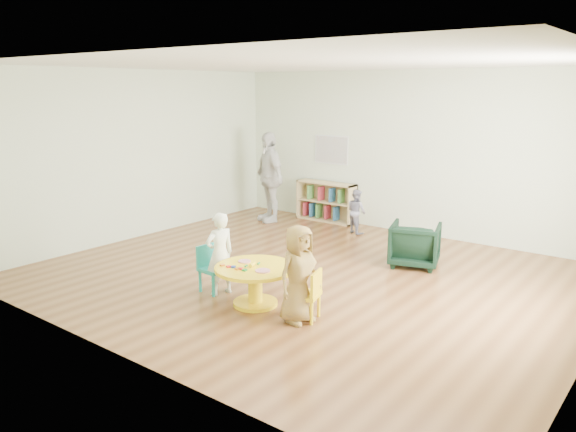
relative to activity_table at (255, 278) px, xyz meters
The scene contains 11 objects.
room 2.00m from the activity_table, 95.30° to the left, with size 7.10×7.00×2.80m.
activity_table is the anchor object (origin of this frame).
kid_chair_left 0.73m from the activity_table, behind, with size 0.34×0.34×0.59m.
kid_chair_right 0.75m from the activity_table, ahead, with size 0.38×0.38×0.57m.
bookshelf 4.45m from the activity_table, 113.04° to the left, with size 1.20×0.30×0.75m.
alphabet_poster 4.67m from the activity_table, 112.27° to the left, with size 0.74×0.01×0.54m.
armchair 2.66m from the activity_table, 71.80° to the left, with size 0.67×0.69×0.63m, color black.
child_left 0.61m from the activity_table, behind, with size 0.38×0.25×1.03m, color white.
child_right 0.72m from the activity_table, ahead, with size 0.53×0.35×1.09m, color yellow.
toddler 3.70m from the activity_table, 102.29° to the left, with size 0.38×0.29×0.78m, color #1A1A42.
adult_caretaker 4.29m from the activity_table, 127.22° to the left, with size 1.00×0.41×1.70m, color silver.
Camera 1 is at (4.24, -5.93, 2.51)m, focal length 35.00 mm.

